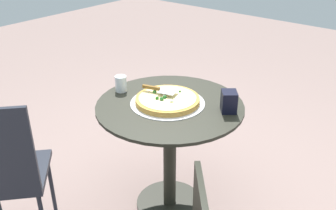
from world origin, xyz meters
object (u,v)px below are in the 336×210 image
object	(u,v)px
patio_table	(170,134)
patio_chair_near	(4,170)
pizza_server	(159,89)
napkin_dispenser	(229,102)
pizza_on_tray	(168,100)
drinking_cup	(121,84)

from	to	relation	value
patio_table	patio_chair_near	world-z (taller)	patio_chair_near
patio_table	patio_chair_near	distance (m)	0.93
pizza_server	napkin_dispenser	size ratio (longest dim) A/B	1.82
pizza_on_tray	pizza_server	size ratio (longest dim) A/B	2.01
patio_table	pizza_server	world-z (taller)	pizza_server
patio_table	drinking_cup	bearing A→B (deg)	-171.60
pizza_on_tray	drinking_cup	xyz separation A→B (m)	(-0.33, -0.05, 0.03)
napkin_dispenser	patio_chair_near	size ratio (longest dim) A/B	0.12
drinking_cup	napkin_dispenser	size ratio (longest dim) A/B	0.83
patio_table	pizza_server	xyz separation A→B (m)	(-0.09, 0.01, 0.26)
patio_table	pizza_server	distance (m)	0.28
patio_chair_near	patio_table	bearing A→B (deg)	62.49
patio_table	napkin_dispenser	bearing A→B (deg)	23.92
patio_table	patio_chair_near	xyz separation A→B (m)	(-0.43, -0.82, 0.01)
pizza_server	napkin_dispenser	distance (m)	0.42
pizza_on_tray	napkin_dispenser	world-z (taller)	napkin_dispenser
drinking_cup	patio_chair_near	distance (m)	0.82
patio_table	pizza_server	bearing A→B (deg)	171.65
patio_table	napkin_dispenser	world-z (taller)	napkin_dispenser
patio_table	pizza_on_tray	bearing A→B (deg)	167.43
drinking_cup	napkin_dispenser	distance (m)	0.68
patio_table	drinking_cup	xyz separation A→B (m)	(-0.34, -0.05, 0.25)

